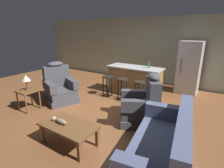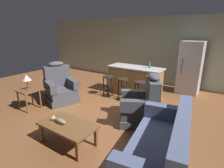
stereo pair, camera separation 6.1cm
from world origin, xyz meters
TOP-DOWN VIEW (x-y plane):
  - ground_plane at (0.00, 0.00)m, footprint 12.00×12.00m
  - back_wall at (0.00, 3.12)m, footprint 12.00×0.05m
  - coffee_table at (0.19, -1.79)m, footprint 1.10×0.60m
  - fish_figurine at (0.02, -1.84)m, footprint 0.34×0.10m
  - couch at (1.86, -1.38)m, footprint 1.13×2.01m
  - recliner_near_lamp at (-1.62, -0.43)m, footprint 1.09×1.09m
  - recliner_near_island at (0.99, -0.23)m, footprint 1.14×1.14m
  - end_table at (-1.87, -1.31)m, footprint 0.48×0.48m
  - table_lamp at (-1.91, -1.28)m, footprint 0.24×0.24m
  - kitchen_island at (0.00, 1.35)m, footprint 1.80×0.70m
  - bar_stool_left at (-0.66, 0.72)m, footprint 0.32×0.32m
  - bar_stool_middle at (-0.09, 0.72)m, footprint 0.32×0.32m
  - bar_stool_right at (0.48, 0.72)m, footprint 0.32×0.32m
  - refrigerator at (1.44, 2.55)m, footprint 0.70×0.69m
  - bottle_tall_green at (0.44, 1.44)m, footprint 0.06×0.06m

SIDE VIEW (x-z plane):
  - ground_plane at x=0.00m, z-range 0.00..0.00m
  - couch at x=1.86m, z-range -0.13..0.81m
  - coffee_table at x=0.19m, z-range 0.15..0.57m
  - recliner_near_lamp at x=-1.62m, z-range -0.18..1.02m
  - recliner_near_island at x=0.99m, z-range -0.18..1.02m
  - end_table at x=-1.87m, z-range 0.18..0.74m
  - fish_figurine at x=0.02m, z-range 0.41..0.51m
  - bar_stool_left at x=-0.66m, z-range 0.13..0.81m
  - bar_stool_middle at x=-0.09m, z-range 0.13..0.81m
  - bar_stool_right at x=0.48m, z-range 0.13..0.81m
  - kitchen_island at x=0.00m, z-range 0.00..0.95m
  - table_lamp at x=-1.91m, z-range 0.66..1.07m
  - refrigerator at x=1.44m, z-range 0.00..1.76m
  - bottle_tall_green at x=0.44m, z-range 0.92..1.16m
  - back_wall at x=0.00m, z-range 0.00..2.60m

